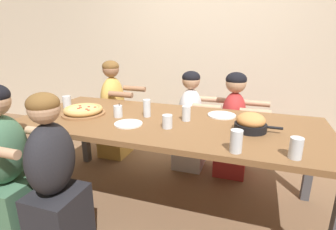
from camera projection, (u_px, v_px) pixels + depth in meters
The scene contains 19 objects.
ground_plane at pixel (168, 202), 2.35m from camera, with size 18.00×18.00×0.00m, color brown.
restaurant_back_panel at pixel (210, 21), 3.39m from camera, with size 10.00×0.06×3.20m, color beige.
dining_table at pixel (168, 129), 2.15m from camera, with size 2.45×1.02×0.77m.
pizza_board_main at pixel (83, 111), 2.28m from camera, with size 0.37×0.37×0.07m.
skillet_bowl at pixel (251, 123), 1.89m from camera, with size 0.33×0.23×0.14m.
empty_plate_a at pixel (128, 124), 2.04m from camera, with size 0.22×0.22×0.02m.
empty_plate_b at pixel (222, 115), 2.26m from camera, with size 0.24×0.24×0.02m.
cocktail_glass_blue at pixel (118, 112), 2.22m from camera, with size 0.08×0.08×0.12m.
drinking_glass_a at pixel (296, 148), 1.47m from camera, with size 0.07×0.07×0.12m.
drinking_glass_b at pixel (186, 113), 2.12m from camera, with size 0.07×0.07×0.12m.
drinking_glass_c at pixel (167, 121), 1.95m from camera, with size 0.08×0.08×0.10m.
drinking_glass_d at pixel (236, 141), 1.54m from camera, with size 0.07×0.07×0.14m.
drinking_glass_e at pixel (67, 103), 2.49m from camera, with size 0.08×0.08×0.12m.
drinking_glass_f at pixel (147, 109), 2.22m from camera, with size 0.06×0.06×0.15m.
diner_far_midright at pixel (233, 129), 2.72m from camera, with size 0.51×0.40×1.09m.
diner_far_left at pixel (114, 114), 3.14m from camera, with size 0.51×0.40×1.16m.
diner_far_center at pixel (190, 125), 2.86m from camera, with size 0.51×0.40×1.08m.
diner_near_midleft at pixel (54, 183), 1.71m from camera, with size 0.51×0.40×1.11m.
diner_near_left at pixel (6, 170), 1.83m from camera, with size 0.51×0.40×1.14m.
Camera 1 is at (0.65, -1.91, 1.44)m, focal length 28.00 mm.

